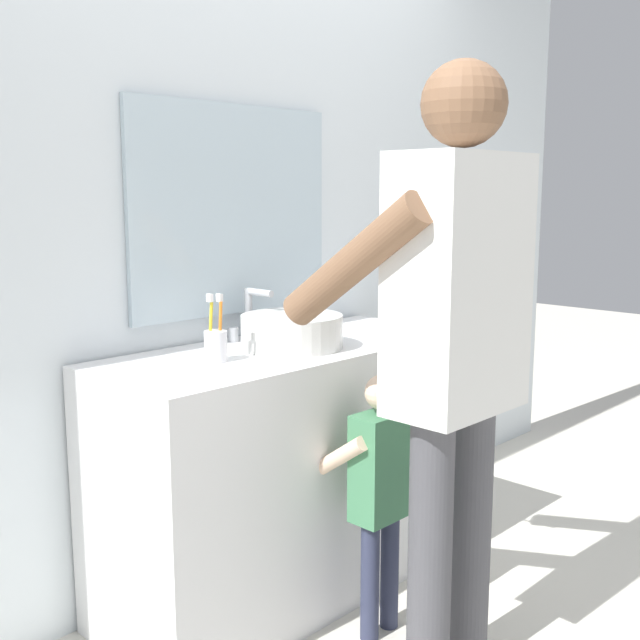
% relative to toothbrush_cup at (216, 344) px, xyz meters
% --- Properties ---
extents(ground_plane, '(14.00, 14.00, 0.00)m').
position_rel_toothbrush_cup_xyz_m(ground_plane, '(0.31, -0.29, -0.91)').
color(ground_plane, silver).
extents(back_wall, '(4.40, 0.10, 2.70)m').
position_rel_toothbrush_cup_xyz_m(back_wall, '(0.31, 0.33, 0.44)').
color(back_wall, silver).
rests_on(back_wall, ground).
extents(vanity_cabinet, '(1.33, 0.54, 0.86)m').
position_rel_toothbrush_cup_xyz_m(vanity_cabinet, '(0.31, 0.01, -0.48)').
color(vanity_cabinet, white).
rests_on(vanity_cabinet, ground).
extents(sink_basin, '(0.34, 0.34, 0.11)m').
position_rel_toothbrush_cup_xyz_m(sink_basin, '(0.31, -0.01, 0.00)').
color(sink_basin, silver).
rests_on(sink_basin, vanity_cabinet).
extents(faucet, '(0.18, 0.14, 0.18)m').
position_rel_toothbrush_cup_xyz_m(faucet, '(0.31, 0.19, 0.03)').
color(faucet, '#B7BABF').
rests_on(faucet, vanity_cabinet).
extents(toothbrush_cup, '(0.07, 0.07, 0.21)m').
position_rel_toothbrush_cup_xyz_m(toothbrush_cup, '(0.00, 0.00, 0.00)').
color(toothbrush_cup, silver).
rests_on(toothbrush_cup, vanity_cabinet).
extents(child_toddler, '(0.26, 0.26, 0.83)m').
position_rel_toothbrush_cup_xyz_m(child_toddler, '(0.31, -0.39, -0.42)').
color(child_toddler, '#2D334C').
rests_on(child_toddler, ground).
extents(adult_parent, '(0.53, 0.56, 1.70)m').
position_rel_toothbrush_cup_xyz_m(adult_parent, '(0.28, -0.66, 0.11)').
color(adult_parent, '#47474C').
rests_on(adult_parent, ground).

